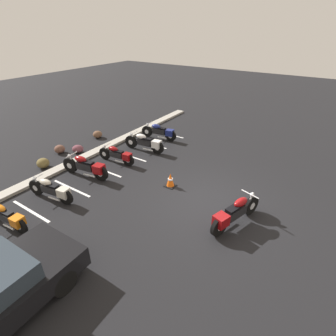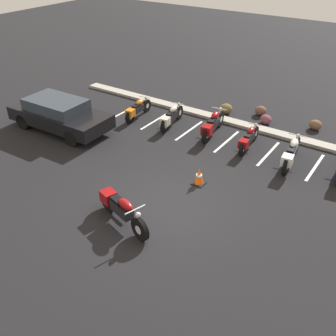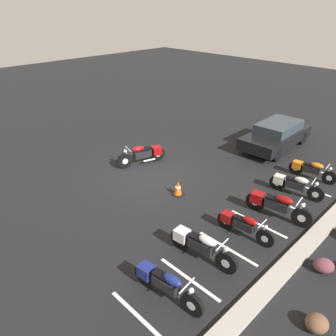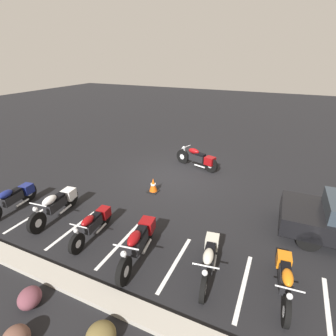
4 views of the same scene
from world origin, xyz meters
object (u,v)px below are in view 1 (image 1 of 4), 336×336
at_px(landscape_rock_2, 43,163).
at_px(landscape_rock_3, 60,149).
at_px(parked_bike_4, 146,143).
at_px(parked_bike_5, 160,132).
at_px(landscape_rock_1, 78,149).
at_px(landscape_rock_0, 98,134).
at_px(motorcycle_maroon_featured, 234,213).
at_px(parked_bike_1, 52,190).
at_px(parked_bike_2, 87,167).
at_px(parked_bike_3, 118,155).
at_px(parked_bike_0, 7,217).
at_px(traffic_cone, 170,180).

distance_m(landscape_rock_2, landscape_rock_3, 1.53).
distance_m(parked_bike_4, parked_bike_5, 1.70).
relative_size(landscape_rock_1, landscape_rock_3, 1.09).
height_order(landscape_rock_0, landscape_rock_1, landscape_rock_0).
xyz_separation_m(motorcycle_maroon_featured, landscape_rock_2, (-1.01, 8.51, -0.26)).
relative_size(parked_bike_1, parked_bike_2, 0.89).
distance_m(landscape_rock_0, landscape_rock_2, 3.85).
relative_size(parked_bike_2, parked_bike_3, 1.17).
bearing_deg(landscape_rock_3, landscape_rock_0, -2.04).
height_order(parked_bike_3, landscape_rock_0, parked_bike_3).
bearing_deg(parked_bike_5, parked_bike_4, 93.09).
xyz_separation_m(parked_bike_1, landscape_rock_1, (3.18, 2.48, -0.23)).
distance_m(parked_bike_0, landscape_rock_1, 5.53).
bearing_deg(parked_bike_0, traffic_cone, -126.98).
bearing_deg(parked_bike_1, parked_bike_4, -101.68).
height_order(landscape_rock_2, traffic_cone, traffic_cone).
xyz_separation_m(landscape_rock_0, traffic_cone, (-1.96, -6.18, 0.07)).
bearing_deg(parked_bike_2, parked_bike_0, 86.99).
distance_m(landscape_rock_2, traffic_cone, 5.89).
distance_m(motorcycle_maroon_featured, landscape_rock_0, 9.53).
relative_size(parked_bike_4, landscape_rock_1, 4.03).
height_order(parked_bike_1, landscape_rock_3, parked_bike_1).
distance_m(parked_bike_2, landscape_rock_0, 4.37).
bearing_deg(landscape_rock_3, parked_bike_4, -53.79).
relative_size(parked_bike_1, parked_bike_5, 0.96).
bearing_deg(parked_bike_2, parked_bike_4, -106.80).
height_order(parked_bike_5, landscape_rock_0, parked_bike_5).
height_order(parked_bike_2, parked_bike_4, parked_bike_2).
xyz_separation_m(parked_bike_1, landscape_rock_0, (5.09, 3.11, -0.23)).
distance_m(parked_bike_0, traffic_cone, 5.66).
relative_size(parked_bike_1, landscape_rock_1, 3.69).
height_order(motorcycle_maroon_featured, parked_bike_2, same).
relative_size(parked_bike_2, landscape_rock_3, 4.51).
relative_size(parked_bike_1, parked_bike_3, 1.04).
xyz_separation_m(parked_bike_0, landscape_rock_3, (4.35, 3.31, -0.20)).
xyz_separation_m(parked_bike_1, parked_bike_5, (6.87, 0.03, 0.02)).
distance_m(parked_bike_0, parked_bike_4, 6.88).
xyz_separation_m(parked_bike_3, parked_bike_5, (3.40, 0.00, 0.03)).
bearing_deg(parked_bike_0, parked_bike_1, -91.58).
bearing_deg(landscape_rock_0, parked_bike_4, -88.32).
bearing_deg(parked_bike_5, landscape_rock_3, 46.21).
distance_m(parked_bike_1, parked_bike_3, 3.46).
bearing_deg(parked_bike_2, traffic_cone, -166.88).
bearing_deg(landscape_rock_0, parked_bike_0, -154.56).
relative_size(parked_bike_2, parked_bike_5, 1.08).
bearing_deg(traffic_cone, motorcycle_maroon_featured, -105.98).
xyz_separation_m(landscape_rock_1, landscape_rock_3, (-0.53, 0.72, 0.01)).
distance_m(parked_bike_5, landscape_rock_0, 3.57).
bearing_deg(landscape_rock_2, parked_bike_1, -116.95).
height_order(parked_bike_2, landscape_rock_2, parked_bike_2).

